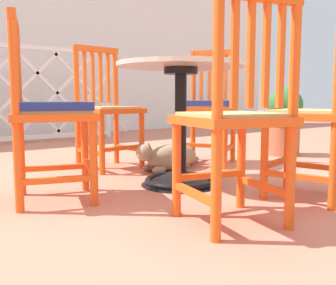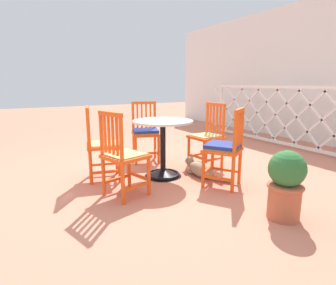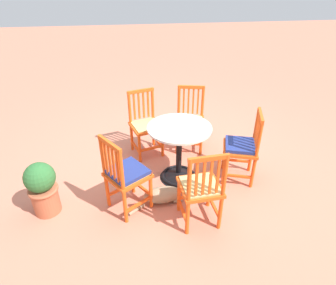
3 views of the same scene
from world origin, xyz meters
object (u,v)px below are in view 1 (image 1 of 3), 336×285
cafe_table (181,138)px  orange_chair_facing_out (49,113)px  orange_chair_near_fence (107,110)px  orange_chair_tucked_in (209,108)px  tabby_cat (168,157)px  orange_chair_at_corner (316,116)px  terracotta_planter (284,120)px  orange_chair_by_planter (235,120)px

cafe_table → orange_chair_facing_out: 0.78m
orange_chair_near_fence → orange_chair_tucked_in: bearing=-23.3°
orange_chair_facing_out → tabby_cat: (0.98, 0.31, -0.35)m
orange_chair_at_corner → terracotta_planter: bearing=42.0°
cafe_table → tabby_cat: (0.22, 0.42, -0.19)m
orange_chair_near_fence → orange_chair_facing_out: (-0.67, -0.66, 0.01)m
terracotta_planter → orange_chair_near_fence: bearing=166.8°
orange_chair_by_planter → tabby_cat: (0.50, 1.13, -0.34)m
orange_chair_at_corner → orange_chair_tucked_in: (0.29, 1.12, 0.01)m
orange_chair_facing_out → orange_chair_by_planter: same height
orange_chair_facing_out → terracotta_planter: bearing=7.0°
orange_chair_near_fence → terracotta_planter: (1.62, -0.38, -0.11)m
orange_chair_near_fence → tabby_cat: (0.30, -0.35, -0.34)m
orange_chair_by_planter → orange_chair_at_corner: bearing=4.2°
cafe_table → orange_chair_by_planter: size_ratio=0.83×
orange_chair_at_corner → orange_chair_tucked_in: size_ratio=1.00×
cafe_table → orange_chair_tucked_in: bearing=35.1°
orange_chair_facing_out → orange_chair_at_corner: same height
orange_chair_facing_out → orange_chair_by_planter: (0.47, -0.82, -0.01)m
cafe_table → orange_chair_by_planter: (-0.28, -0.71, 0.15)m
orange_chair_at_corner → tabby_cat: orange_chair_at_corner is taller
orange_chair_facing_out → tabby_cat: orange_chair_facing_out is taller
cafe_table → tabby_cat: 0.51m
orange_chair_tucked_in → terracotta_planter: 0.89m
terracotta_planter → orange_chair_at_corner: bearing=-138.0°
orange_chair_tucked_in → terracotta_planter: (0.88, -0.06, -0.12)m
cafe_table → orange_chair_at_corner: bearing=-61.7°
cafe_table → orange_chair_at_corner: (0.36, -0.66, 0.15)m
orange_chair_tucked_in → terracotta_planter: orange_chair_tucked_in is taller
cafe_table → terracotta_planter: cafe_table is taller
orange_chair_by_planter → orange_chair_at_corner: size_ratio=1.00×
orange_chair_at_corner → tabby_cat: bearing=97.3°
orange_chair_tucked_in → tabby_cat: size_ratio=1.27×
cafe_table → terracotta_planter: bearing=14.3°
orange_chair_at_corner → orange_chair_tucked_in: same height
orange_chair_at_corner → orange_chair_tucked_in: bearing=75.5°
cafe_table → orange_chair_tucked_in: orange_chair_tucked_in is taller
cafe_table → orange_chair_tucked_in: 0.81m
orange_chair_near_fence → orange_chair_facing_out: 0.94m
orange_chair_facing_out → orange_chair_tucked_in: 1.45m
orange_chair_at_corner → tabby_cat: 1.14m
cafe_table → terracotta_planter: (1.53, 0.39, 0.04)m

